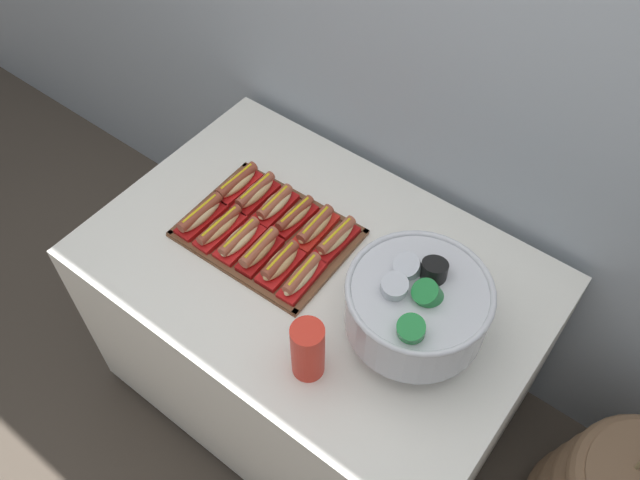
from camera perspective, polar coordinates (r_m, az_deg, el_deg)
ground_plane at (r=2.56m, az=-0.33°, el=-12.60°), size 10.00×10.00×0.00m
back_wall at (r=1.85m, az=9.88°, el=18.10°), size 6.00×0.10×2.60m
buffet_table at (r=2.19m, az=-0.38°, el=-7.90°), size 1.30×0.87×0.78m
serving_tray at (r=1.95m, az=-4.51°, el=0.56°), size 0.49×0.37×0.01m
hot_dog_0 at (r=1.98m, az=-10.30°, el=2.12°), size 0.06×0.17×0.06m
hot_dog_1 at (r=1.94m, az=-8.67°, el=1.08°), size 0.06×0.18×0.06m
hot_dog_2 at (r=1.91m, az=-6.99°, el=0.05°), size 0.07×0.17×0.06m
hot_dog_3 at (r=1.87m, az=-5.26°, el=-0.90°), size 0.07×0.16×0.07m
hot_dog_4 at (r=1.84m, az=-3.45°, el=-2.01°), size 0.07×0.16×0.07m
hot_dog_5 at (r=1.81m, az=-1.59°, el=-3.17°), size 0.07×0.17×0.06m
hot_dog_6 at (r=2.05m, az=-7.20°, el=4.92°), size 0.07×0.17×0.06m
hot_dog_7 at (r=2.02m, az=-5.59°, el=4.07°), size 0.06×0.16×0.06m
hot_dog_8 at (r=1.98m, az=-3.91°, el=3.08°), size 0.07×0.16×0.06m
hot_dog_9 at (r=1.95m, az=-2.19°, el=2.11°), size 0.06×0.16×0.06m
hot_dog_10 at (r=1.92m, az=-0.41°, el=1.15°), size 0.07×0.17×0.06m
hot_dog_11 at (r=1.89m, az=1.42°, el=0.15°), size 0.06×0.17×0.06m
punch_bowl at (r=1.65m, az=8.36°, el=-5.56°), size 0.36×0.36×0.27m
cup_stack at (r=1.63m, az=-1.07°, el=-9.51°), size 0.08×0.08×0.19m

